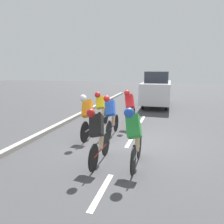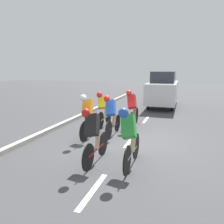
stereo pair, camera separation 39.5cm
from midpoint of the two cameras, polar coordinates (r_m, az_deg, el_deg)
name	(u,v)px [view 2 (the right image)]	position (r m, az deg, el deg)	size (l,w,h in m)	color
ground_plane	(130,142)	(7.36, 6.15, -7.71)	(60.00, 60.00, 0.00)	#424244
lane_stripe_near	(93,191)	(4.63, -2.45, -19.86)	(0.12, 1.40, 0.01)	white
lane_stripe_mid	(130,141)	(7.44, 6.29, -7.48)	(0.12, 1.40, 0.01)	white
lane_stripe_far	(146,120)	(10.48, 9.91, -2.00)	(0.12, 1.40, 0.01)	white
curb	(48,130)	(8.62, -15.07, -4.70)	(0.20, 26.34, 0.14)	#B7B2A8
cyclist_green	(129,136)	(5.30, 6.72, -6.15)	(0.46, 1.67, 1.53)	black
cyclist_orange	(88,115)	(7.51, -4.70, -0.84)	(0.42, 1.71, 1.55)	black
cyclist_red	(132,107)	(9.04, 6.62, 1.20)	(0.46, 1.71, 1.54)	black
cyclist_black	(93,135)	(5.51, -2.82, -5.91)	(0.43, 1.67, 1.47)	black
cyclist_blue	(111,114)	(7.74, 1.31, -0.65)	(0.45, 1.68, 1.49)	black
cyclist_yellow	(103,108)	(8.95, -1.06, 0.95)	(0.41, 1.67, 1.48)	black
support_car	(163,89)	(14.21, 13.94, 5.81)	(1.70, 4.28, 2.19)	black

